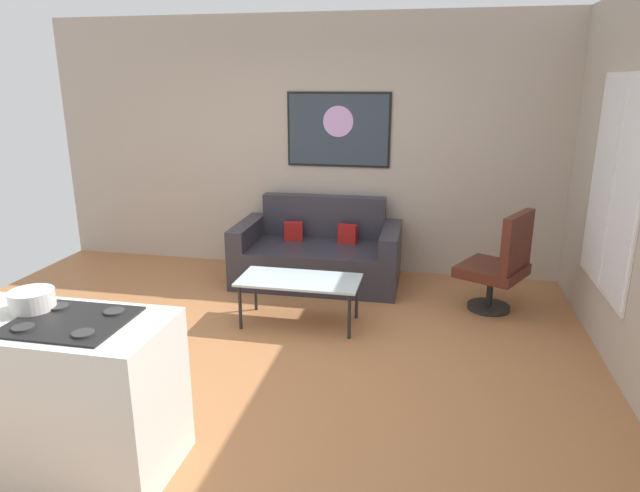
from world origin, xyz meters
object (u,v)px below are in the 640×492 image
(coffee_table, at_px, (299,282))
(mixing_bowl, at_px, (32,301))
(couch, at_px, (318,255))
(armchair, at_px, (501,264))
(wall_painting, at_px, (338,130))

(coffee_table, distance_m, mixing_bowl, 2.34)
(couch, relative_size, armchair, 1.79)
(mixing_bowl, distance_m, wall_painting, 3.86)
(couch, height_order, armchair, armchair)
(armchair, bearing_deg, mixing_bowl, -136.05)
(couch, height_order, wall_painting, wall_painting)
(couch, xyz_separation_m, wall_painting, (0.12, 0.48, 1.30))
(coffee_table, relative_size, mixing_bowl, 4.44)
(wall_painting, bearing_deg, coffee_table, -92.15)
(armchair, distance_m, mixing_bowl, 3.89)
(wall_painting, bearing_deg, mixing_bowl, -106.40)
(couch, xyz_separation_m, mixing_bowl, (-0.95, -3.16, 0.65))
(coffee_table, distance_m, armchair, 1.88)
(mixing_bowl, xyz_separation_m, wall_painting, (1.07, 3.65, 0.65))
(couch, height_order, mixing_bowl, mixing_bowl)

